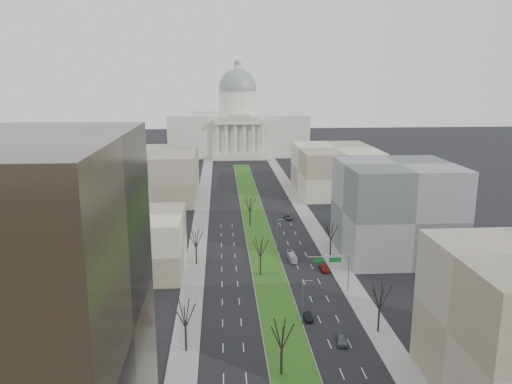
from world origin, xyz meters
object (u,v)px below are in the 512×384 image
car_black (307,316)px  car_grey_far (288,217)px  car_grey_near (342,339)px  box_van (292,257)px  car_red (324,268)px

car_black → car_grey_far: size_ratio=0.89×
car_grey_near → box_van: bearing=102.9°
car_red → box_van: box_van is taller
car_grey_near → car_grey_far: size_ratio=0.97×
car_black → box_van: bearing=82.7°
car_black → car_grey_far: bearing=80.8°
box_van → car_red: bearing=-49.9°
car_grey_far → box_van: box_van is taller
car_black → car_grey_far: (5.68, 68.67, -0.04)m
car_black → box_van: box_van is taller
car_red → car_grey_far: bearing=91.2°
car_grey_near → car_red: size_ratio=0.90×
car_black → box_van: 31.46m
car_black → box_van: (1.59, 31.41, 0.26)m
car_grey_near → car_black: car_grey_near is taller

